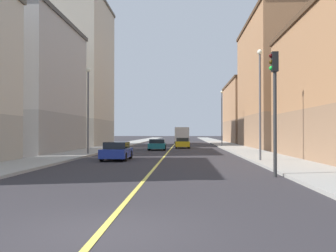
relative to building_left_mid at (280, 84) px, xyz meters
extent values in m
plane|color=#2E2B2F|center=(-14.10, -43.54, -8.26)|extent=(400.00, 400.00, 0.00)
cube|color=#9E9B93|center=(-6.04, 5.46, -8.18)|extent=(3.72, 168.00, 0.15)
cube|color=#9E9B93|center=(-22.15, 5.46, -8.18)|extent=(3.72, 168.00, 0.15)
cube|color=#E5D14C|center=(-14.10, 5.46, -8.25)|extent=(0.16, 154.00, 0.01)
cube|color=#8F6B4F|center=(0.00, 0.00, -6.16)|extent=(8.37, 20.17, 4.20)
cube|color=#A8754C|center=(0.00, 0.00, 1.89)|extent=(8.37, 20.17, 11.90)
cube|color=#4B3422|center=(0.00, 0.00, 8.04)|extent=(8.67, 20.47, 0.40)
cube|color=#8F6B4F|center=(0.00, 23.45, -6.17)|extent=(8.37, 21.63, 4.18)
cube|color=#A8754C|center=(0.00, 23.45, -0.69)|extent=(8.37, 21.63, 6.78)
cube|color=#4B3422|center=(0.00, 23.45, 2.89)|extent=(8.67, 21.93, 0.40)
cube|color=gray|center=(-28.20, -13.09, -6.34)|extent=(8.37, 15.12, 3.84)
cube|color=#9E9993|center=(-28.20, -13.09, 0.05)|extent=(8.37, 15.12, 8.93)
cube|color=#474442|center=(-28.20, -13.09, 4.72)|extent=(8.67, 15.42, 0.40)
cube|color=#9D9688|center=(-28.20, 5.59, -6.35)|extent=(8.37, 14.50, 3.81)
cube|color=#BCB29E|center=(-28.20, 5.59, 4.11)|extent=(8.37, 14.50, 17.12)
cube|color=#545047|center=(-28.20, 5.59, 12.87)|extent=(8.67, 14.80, 0.40)
cylinder|color=#2D2D2D|center=(-8.30, -33.42, -5.87)|extent=(0.16, 0.16, 4.78)
cube|color=black|center=(-8.30, -33.42, -3.03)|extent=(0.28, 0.32, 0.90)
sphere|color=#320404|center=(-8.46, -33.42, -2.76)|extent=(0.20, 0.20, 0.20)
sphere|color=#352204|center=(-8.46, -33.42, -3.04)|extent=(0.20, 0.20, 0.20)
sphere|color=green|center=(-8.46, -33.42, -3.32)|extent=(0.20, 0.20, 0.20)
cylinder|color=#4C4C51|center=(-7.30, -24.64, -4.53)|extent=(0.14, 0.14, 7.16)
sphere|color=#EAEACC|center=(-7.30, -24.64, -0.80)|extent=(0.36, 0.36, 0.36)
cylinder|color=#4C4C51|center=(-20.89, -17.18, -4.50)|extent=(0.14, 0.14, 7.22)
sphere|color=#EAEACC|center=(-20.89, -17.18, -0.74)|extent=(0.36, 0.36, 0.36)
cylinder|color=#4C4C51|center=(-7.30, 2.84, -4.48)|extent=(0.14, 0.14, 7.25)
sphere|color=#EAEACC|center=(-7.30, 2.84, -0.70)|extent=(0.36, 0.36, 0.36)
cube|color=#23389E|center=(-17.32, -23.09, -7.73)|extent=(1.84, 4.11, 0.62)
cube|color=black|center=(-17.32, -23.11, -7.18)|extent=(1.60, 2.13, 0.49)
cylinder|color=black|center=(-18.13, -21.81, -7.94)|extent=(0.23, 0.64, 0.64)
cylinder|color=black|center=(-16.49, -21.83, -7.94)|extent=(0.23, 0.64, 0.64)
cylinder|color=black|center=(-18.15, -24.34, -7.94)|extent=(0.23, 0.64, 0.64)
cylinder|color=black|center=(-16.52, -24.36, -7.94)|extent=(0.23, 0.64, 0.64)
cube|color=#196670|center=(-15.52, -7.05, -7.76)|extent=(2.00, 4.09, 0.56)
cube|color=black|center=(-15.51, -7.10, -7.25)|extent=(1.72, 2.12, 0.46)
cylinder|color=black|center=(-16.41, -5.81, -7.94)|extent=(0.24, 0.65, 0.64)
cylinder|color=black|center=(-14.68, -5.77, -7.94)|extent=(0.24, 0.65, 0.64)
cylinder|color=black|center=(-16.35, -8.32, -7.94)|extent=(0.24, 0.65, 0.64)
cylinder|color=black|center=(-14.62, -8.28, -7.94)|extent=(0.24, 0.65, 0.64)
cube|color=gold|center=(-12.69, -1.06, -7.71)|extent=(1.83, 4.55, 0.65)
cube|color=black|center=(-12.69, -0.93, -7.17)|extent=(1.58, 2.29, 0.44)
cylinder|color=black|center=(-13.51, 0.33, -7.94)|extent=(0.23, 0.64, 0.64)
cylinder|color=black|center=(-11.91, 0.35, -7.94)|extent=(0.23, 0.64, 0.64)
cylinder|color=black|center=(-13.47, -2.48, -7.94)|extent=(0.23, 0.64, 0.64)
cylinder|color=black|center=(-11.87, -2.45, -7.94)|extent=(0.23, 0.64, 0.64)
cube|color=maroon|center=(-12.88, 21.79, -6.92)|extent=(2.46, 2.04, 1.97)
cube|color=silver|center=(-12.88, 17.94, -6.59)|extent=(2.46, 4.80, 2.43)
cylinder|color=black|center=(-14.01, 21.43, -7.81)|extent=(0.30, 0.90, 0.90)
cylinder|color=black|center=(-11.74, 21.43, -7.81)|extent=(0.30, 0.90, 0.90)
cylinder|color=black|center=(-14.01, 16.92, -7.81)|extent=(0.30, 0.90, 0.90)
cylinder|color=black|center=(-11.74, 16.92, -7.81)|extent=(0.30, 0.90, 0.90)
camera|label=1|loc=(-12.39, -51.42, -6.23)|focal=42.11mm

